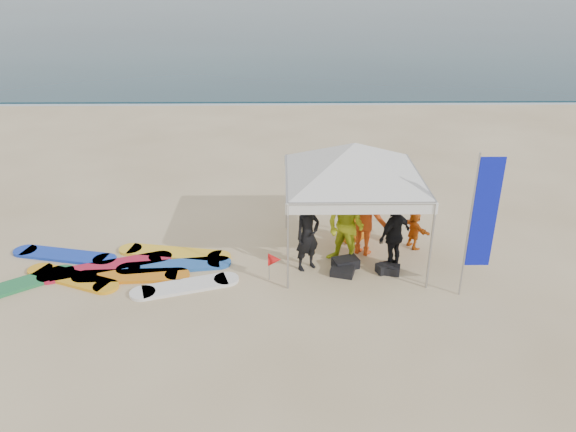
# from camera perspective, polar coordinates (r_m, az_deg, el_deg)

# --- Properties ---
(ground) EXTENTS (120.00, 120.00, 0.00)m
(ground) POSITION_cam_1_polar(r_m,az_deg,el_deg) (10.71, -0.23, -11.76)
(ground) COLOR beige
(ground) RESTS_ON ground
(ocean) EXTENTS (160.00, 84.00, 0.08)m
(ocean) POSITION_cam_1_polar(r_m,az_deg,el_deg) (68.89, -0.65, 19.60)
(ocean) COLOR #0C2633
(ocean) RESTS_ON ground
(shoreline_foam) EXTENTS (160.00, 1.20, 0.01)m
(shoreline_foam) POSITION_cam_1_polar(r_m,az_deg,el_deg) (27.55, -0.53, 11.47)
(shoreline_foam) COLOR silver
(shoreline_foam) RESTS_ON ground
(person_black_a) EXTENTS (0.72, 0.65, 1.64)m
(person_black_a) POSITION_cam_1_polar(r_m,az_deg,el_deg) (12.34, 2.00, -1.98)
(person_black_a) COLOR black
(person_black_a) RESTS_ON ground
(person_yellow) EXTENTS (1.16, 1.12, 1.89)m
(person_yellow) POSITION_cam_1_polar(r_m,az_deg,el_deg) (12.53, 5.89, -1.05)
(person_yellow) COLOR #ACBB1A
(person_yellow) RESTS_ON ground
(person_orange_a) EXTENTS (1.42, 1.23, 1.91)m
(person_orange_a) POSITION_cam_1_polar(r_m,az_deg,el_deg) (13.05, 7.85, 0.01)
(person_orange_a) COLOR #CC4212
(person_orange_a) RESTS_ON ground
(person_black_b) EXTENTS (0.97, 0.90, 1.60)m
(person_black_b) POSITION_cam_1_polar(r_m,az_deg,el_deg) (12.61, 10.76, -1.91)
(person_black_b) COLOR black
(person_black_b) RESTS_ON ground
(person_orange_b) EXTENTS (0.91, 0.82, 1.57)m
(person_orange_b) POSITION_cam_1_polar(r_m,az_deg,el_deg) (13.61, 6.67, 0.36)
(person_orange_b) COLOR orange
(person_orange_b) RESTS_ON ground
(person_seated) EXTENTS (0.63, 0.93, 0.97)m
(person_seated) POSITION_cam_1_polar(r_m,az_deg,el_deg) (13.70, 12.71, -1.33)
(person_seated) COLOR #CB5912
(person_seated) RESTS_ON ground
(canopy_tent) EXTENTS (4.16, 4.16, 3.14)m
(canopy_tent) POSITION_cam_1_polar(r_m,az_deg,el_deg) (12.28, 6.84, 7.35)
(canopy_tent) COLOR #A5A5A8
(canopy_tent) RESTS_ON ground
(feather_flag) EXTENTS (0.53, 0.04, 3.10)m
(feather_flag) POSITION_cam_1_polar(r_m,az_deg,el_deg) (11.55, 19.16, 0.09)
(feather_flag) COLOR #A5A5A8
(feather_flag) RESTS_ON ground
(marker_pennant) EXTENTS (0.28, 0.28, 0.64)m
(marker_pennant) POSITION_cam_1_polar(r_m,az_deg,el_deg) (12.04, -1.38, -4.47)
(marker_pennant) COLOR #A5A5A8
(marker_pennant) RESTS_ON ground
(gear_pile) EXTENTS (1.60, 0.83, 0.22)m
(gear_pile) POSITION_cam_1_polar(r_m,az_deg,el_deg) (12.65, 7.31, -5.19)
(gear_pile) COLOR black
(gear_pile) RESTS_ON ground
(surfboard_spread) EXTENTS (5.46, 2.65, 0.07)m
(surfboard_spread) POSITION_cam_1_polar(r_m,az_deg,el_deg) (13.15, -17.03, -5.24)
(surfboard_spread) COLOR orange
(surfboard_spread) RESTS_ON ground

